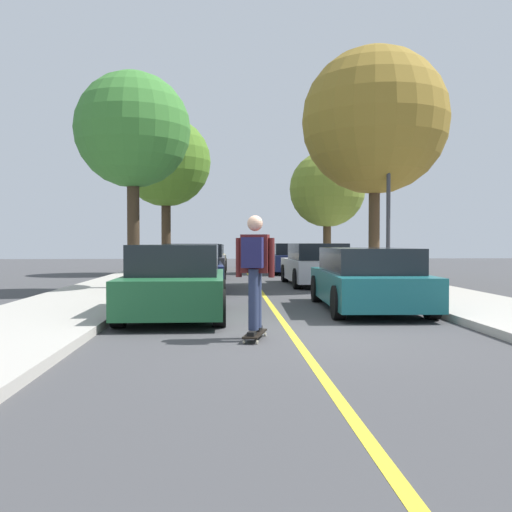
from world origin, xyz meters
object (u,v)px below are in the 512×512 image
object	(u,v)px
street_tree_left_nearest	(133,131)
skateboard	(255,334)
parked_car_left_farthest	(208,257)
parked_car_right_far	(291,259)
street_tree_left_near	(166,162)
fire_hydrant	(409,281)
parked_car_right_farthest	(279,256)
street_tree_right_nearest	(375,121)
skateboarder	(255,266)
parked_car_left_nearest	(176,282)
streetlamp	(388,192)
parked_car_right_near	(316,265)
parked_car_right_nearest	(367,279)
street_tree_right_near	(327,190)
parked_car_left_far	(202,261)
parked_car_left_near	(193,268)

from	to	relation	value
street_tree_left_nearest	skateboard	bearing A→B (deg)	-68.83
parked_car_left_farthest	parked_car_right_far	world-z (taller)	parked_car_right_far
street_tree_left_near	fire_hydrant	distance (m)	14.23
parked_car_right_far	parked_car_right_farthest	bearing A→B (deg)	90.00
street_tree_right_nearest	parked_car_right_far	bearing A→B (deg)	101.82
skateboarder	parked_car_left_nearest	bearing A→B (deg)	117.78
parked_car_right_farthest	streetlamp	world-z (taller)	streetlamp
parked_car_right_farthest	parked_car_right_far	bearing A→B (deg)	-90.00
parked_car_right_near	street_tree_left_near	distance (m)	9.63
parked_car_right_nearest	parked_car_right_near	bearing A→B (deg)	89.99
skateboarder	street_tree_right_nearest	bearing A→B (deg)	65.12
parked_car_left_farthest	parked_car_right_far	distance (m)	5.79
parked_car_left_farthest	skateboarder	xyz separation A→B (m)	(1.38, -21.52, 0.43)
parked_car_right_nearest	parked_car_right_near	xyz separation A→B (m)	(0.00, 6.72, 0.02)
parked_car_left_nearest	fire_hydrant	size ratio (longest dim) A/B	5.77
parked_car_right_farthest	fire_hydrant	bearing A→B (deg)	-85.24
parked_car_left_nearest	street_tree_left_nearest	world-z (taller)	street_tree_left_nearest
parked_car_right_far	skateboard	bearing A→B (deg)	-98.52
parked_car_left_nearest	skateboarder	distance (m)	2.99
skateboard	parked_car_right_farthest	bearing A→B (deg)	83.66
parked_car_right_nearest	street_tree_left_nearest	world-z (taller)	street_tree_left_nearest
street_tree_right_near	parked_car_right_nearest	bearing A→B (deg)	-96.96
street_tree_right_nearest	streetlamp	distance (m)	2.70
parked_car_right_farthest	fire_hydrant	size ratio (longest dim) A/B	6.58
parked_car_left_nearest	parked_car_left_far	world-z (taller)	parked_car_left_nearest
parked_car_left_nearest	parked_car_left_farthest	distance (m)	18.90
street_tree_left_nearest	street_tree_left_near	xyz separation A→B (m)	(0.00, 8.79, 0.37)
parked_car_left_far	parked_car_right_near	size ratio (longest dim) A/B	1.01
parked_car_left_far	parked_car_right_nearest	world-z (taller)	parked_car_left_far
parked_car_right_far	parked_car_left_far	bearing A→B (deg)	-146.52
parked_car_right_farthest	parked_car_right_nearest	bearing A→B (deg)	-90.00
parked_car_right_farthest	street_tree_left_near	xyz separation A→B (m)	(-5.67, -6.57, 4.35)
parked_car_left_near	street_tree_left_near	distance (m)	9.81
street_tree_left_nearest	street_tree_right_near	size ratio (longest dim) A/B	1.12
parked_car_left_farthest	parked_car_right_farthest	xyz separation A→B (m)	(3.98, 1.82, -0.02)
parked_car_left_farthest	street_tree_right_nearest	bearing A→B (deg)	-65.23
parked_car_left_far	street_tree_right_near	distance (m)	7.06
parked_car_left_far	skateboarder	bearing A→B (deg)	-84.63
parked_car_left_far	streetlamp	size ratio (longest dim) A/B	0.94
street_tree_left_nearest	skateboard	world-z (taller)	street_tree_left_nearest
parked_car_left_far	street_tree_left_nearest	size ratio (longest dim) A/B	0.72
skateboard	skateboarder	bearing A→B (deg)	-103.95
street_tree_left_nearest	street_tree_right_near	bearing A→B (deg)	51.99
parked_car_right_farthest	skateboard	size ratio (longest dim) A/B	5.31
parked_car_left_nearest	parked_car_left_near	xyz separation A→B (m)	(-0.00, 5.50, 0.02)
parked_car_left_near	street_tree_right_near	size ratio (longest dim) A/B	0.82
street_tree_left_near	skateboard	size ratio (longest dim) A/B	7.92
street_tree_right_nearest	parked_car_left_nearest	bearing A→B (deg)	-130.56
parked_car_left_far	streetlamp	bearing A→B (deg)	-49.72
parked_car_left_far	skateboard	world-z (taller)	parked_car_left_far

